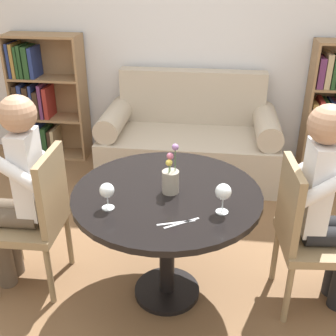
% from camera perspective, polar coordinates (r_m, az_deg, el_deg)
% --- Properties ---
extents(ground_plane, '(16.00, 16.00, 0.00)m').
position_cam_1_polar(ground_plane, '(2.73, -0.14, -16.45)').
color(ground_plane, brown).
extents(back_wall, '(5.20, 0.05, 2.70)m').
position_cam_1_polar(back_wall, '(4.07, 3.75, 19.48)').
color(back_wall, silver).
rests_on(back_wall, ground_plane).
extents(round_table, '(1.04, 1.04, 0.72)m').
position_cam_1_polar(round_table, '(2.36, -0.15, -5.86)').
color(round_table, black).
rests_on(round_table, ground_plane).
extents(couch, '(1.59, 0.80, 0.92)m').
position_cam_1_polar(couch, '(3.93, 2.89, 3.51)').
color(couch, '#B7A893').
rests_on(couch, ground_plane).
extents(bookshelf_left, '(0.72, 0.28, 1.22)m').
position_cam_1_polar(bookshelf_left, '(4.44, -16.66, 8.67)').
color(bookshelf_left, '#93704C').
rests_on(bookshelf_left, ground_plane).
extents(bookshelf_right, '(0.72, 0.28, 1.22)m').
position_cam_1_polar(bookshelf_right, '(4.22, 21.71, 7.24)').
color(bookshelf_right, '#93704C').
rests_on(bookshelf_right, ground_plane).
extents(chair_left, '(0.43, 0.43, 0.90)m').
position_cam_1_polar(chair_left, '(2.62, -17.33, -6.11)').
color(chair_left, '#937A56').
rests_on(chair_left, ground_plane).
extents(chair_right, '(0.46, 0.46, 0.90)m').
position_cam_1_polar(chair_right, '(2.49, 18.26, -8.17)').
color(chair_right, '#937A56').
rests_on(chair_right, ground_plane).
extents(person_left, '(0.42, 0.35, 1.23)m').
position_cam_1_polar(person_left, '(2.58, -19.66, -2.93)').
color(person_left, brown).
rests_on(person_left, ground_plane).
extents(person_right, '(0.44, 0.36, 1.23)m').
position_cam_1_polar(person_right, '(2.44, 20.79, -4.87)').
color(person_right, black).
rests_on(person_right, ground_plane).
extents(wine_glass_left, '(0.08, 0.08, 0.14)m').
position_cam_1_polar(wine_glass_left, '(2.12, -8.27, -3.14)').
color(wine_glass_left, white).
rests_on(wine_glass_left, round_table).
extents(wine_glass_right, '(0.08, 0.08, 0.16)m').
position_cam_1_polar(wine_glass_right, '(2.08, 7.50, -3.32)').
color(wine_glass_right, white).
rests_on(wine_glass_right, round_table).
extents(flower_vase, '(0.09, 0.09, 0.28)m').
position_cam_1_polar(flower_vase, '(2.25, 0.37, -1.41)').
color(flower_vase, '#9E9384').
rests_on(flower_vase, round_table).
extents(knife_left_setting, '(0.16, 0.11, 0.00)m').
position_cam_1_polar(knife_left_setting, '(2.04, 1.86, -7.46)').
color(knife_left_setting, silver).
rests_on(knife_left_setting, round_table).
extents(fork_left_setting, '(0.18, 0.07, 0.00)m').
position_cam_1_polar(fork_left_setting, '(2.04, 1.10, -7.42)').
color(fork_left_setting, silver).
rests_on(fork_left_setting, round_table).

